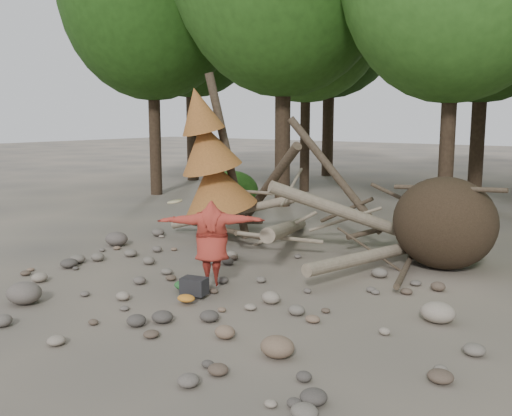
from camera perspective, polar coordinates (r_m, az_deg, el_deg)
The scene contains 13 objects.
ground at distance 10.50m, azimuth -3.47°, elevation -8.79°, with size 120.00×120.00×0.00m, color #514C44.
deadfall_pile at distance 12.90m, azimuth 15.78°, elevation -1.39°, with size 8.55×5.24×3.30m.
dead_conifer at distance 14.62m, azimuth -4.52°, elevation 4.72°, with size 2.06×2.16×4.35m.
bush_left at distance 19.22m, azimuth -2.41°, elevation 1.62°, with size 1.80×1.80×1.44m, color #234F15.
bush_mid at distance 16.67m, azimuth 16.11°, elevation -0.44°, with size 1.40×1.40×1.12m, color #2F641D.
frisbee_thrower at distance 10.70m, azimuth -4.46°, elevation -3.51°, with size 2.05×1.62×1.62m.
backpack at distance 10.43m, azimuth -6.19°, elevation -8.07°, with size 0.45×0.30×0.30m, color black.
cloth_green at distance 10.77m, azimuth -7.07°, elevation -7.91°, with size 0.45×0.38×0.17m, color #255D29.
cloth_orange at distance 10.10m, azimuth -7.00°, elevation -9.22°, with size 0.33×0.27×0.12m, color #C47521.
boulder_front_left at distance 10.81m, azimuth -22.18°, elevation -7.88°, with size 0.64×0.57×0.38m, color #625951.
boulder_front_right at distance 7.95m, azimuth 2.15°, elevation -13.70°, with size 0.48×0.43×0.29m, color brown.
boulder_mid_right at distance 9.61m, azimuth 17.74°, elevation -9.90°, with size 0.55×0.49×0.33m, color gray.
boulder_mid_left at distance 14.82m, azimuth -13.78°, elevation -3.01°, with size 0.59×0.53×0.36m, color #59514B.
Camera 1 is at (6.40, -7.67, 3.23)m, focal length 40.00 mm.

